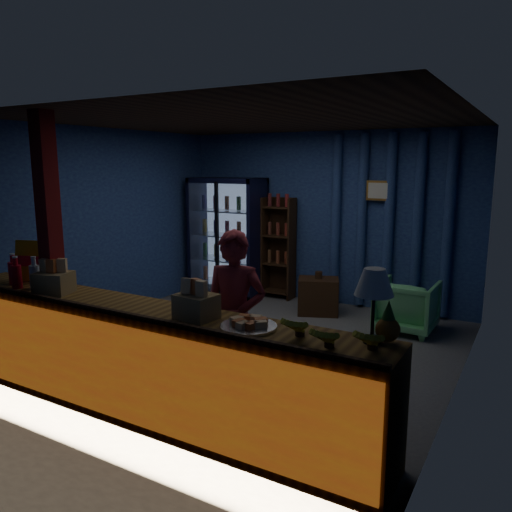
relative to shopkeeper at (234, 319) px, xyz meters
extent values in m
plane|color=#515154|center=(-0.62, 1.36, -0.79)|extent=(4.60, 4.60, 0.00)
plane|color=navy|center=(-0.62, 3.56, 0.51)|extent=(4.60, 0.00, 4.60)
plane|color=navy|center=(-0.62, -0.84, 0.51)|extent=(4.60, 0.00, 4.60)
plane|color=navy|center=(-2.92, 1.36, 0.51)|extent=(0.00, 4.40, 4.40)
plane|color=navy|center=(1.68, 1.36, 0.51)|extent=(0.00, 4.40, 4.40)
plane|color=#472D19|center=(-0.62, 1.36, 1.81)|extent=(4.60, 4.60, 0.00)
cube|color=brown|center=(-0.62, -0.54, -0.31)|extent=(4.40, 0.55, 0.95)
cube|color=#EE4D1C|center=(-0.62, -0.83, -0.31)|extent=(4.35, 0.02, 0.81)
cube|color=#362011|center=(-0.62, -0.81, 0.18)|extent=(4.40, 0.04, 0.04)
cube|color=maroon|center=(-1.67, -0.54, 0.51)|extent=(0.16, 0.16, 2.60)
cube|color=black|center=(-2.17, 3.48, 0.16)|extent=(1.20, 0.06, 1.90)
cube|color=black|center=(-2.74, 3.21, 0.16)|extent=(0.06, 0.60, 1.90)
cube|color=black|center=(-1.60, 3.21, 0.16)|extent=(0.06, 0.60, 1.90)
cube|color=black|center=(-2.17, 3.21, 1.07)|extent=(1.20, 0.60, 0.08)
cube|color=black|center=(-2.17, 3.21, -0.75)|extent=(1.20, 0.60, 0.08)
cube|color=#99B2D8|center=(-2.17, 3.43, 0.16)|extent=(1.08, 0.02, 1.74)
cube|color=white|center=(-2.17, 2.93, 0.16)|extent=(1.12, 0.02, 1.78)
cube|color=black|center=(-2.17, 2.91, 0.16)|extent=(0.05, 0.05, 1.80)
cube|color=silver|center=(-2.17, 3.21, -0.62)|extent=(1.08, 0.48, 0.02)
cylinder|color=#B44A19|center=(-2.62, 3.21, -0.49)|extent=(0.07, 0.07, 0.22)
cylinder|color=#19671C|center=(-2.39, 3.21, -0.49)|extent=(0.07, 0.07, 0.22)
cylinder|color=#A28318|center=(-2.17, 3.21, -0.49)|extent=(0.07, 0.07, 0.22)
cylinder|color=navy|center=(-1.94, 3.21, -0.49)|extent=(0.07, 0.07, 0.22)
cylinder|color=maroon|center=(-1.72, 3.21, -0.49)|extent=(0.07, 0.07, 0.22)
cube|color=silver|center=(-2.17, 3.21, -0.22)|extent=(1.08, 0.48, 0.02)
cylinder|color=#19671C|center=(-2.62, 3.21, -0.09)|extent=(0.07, 0.07, 0.22)
cylinder|color=#A28318|center=(-2.39, 3.21, -0.09)|extent=(0.07, 0.07, 0.22)
cylinder|color=navy|center=(-2.17, 3.21, -0.09)|extent=(0.07, 0.07, 0.22)
cylinder|color=maroon|center=(-1.94, 3.21, -0.09)|extent=(0.07, 0.07, 0.22)
cylinder|color=#B44A19|center=(-1.72, 3.21, -0.09)|extent=(0.07, 0.07, 0.22)
cube|color=silver|center=(-2.17, 3.21, 0.18)|extent=(1.08, 0.48, 0.02)
cylinder|color=#A28318|center=(-2.62, 3.21, 0.31)|extent=(0.07, 0.07, 0.22)
cylinder|color=navy|center=(-2.39, 3.21, 0.31)|extent=(0.07, 0.07, 0.22)
cylinder|color=maroon|center=(-2.17, 3.21, 0.31)|extent=(0.07, 0.07, 0.22)
cylinder|color=#B44A19|center=(-1.94, 3.21, 0.31)|extent=(0.07, 0.07, 0.22)
cylinder|color=#19671C|center=(-1.72, 3.21, 0.31)|extent=(0.07, 0.07, 0.22)
cube|color=silver|center=(-2.17, 3.21, 0.58)|extent=(1.08, 0.48, 0.02)
cylinder|color=navy|center=(-2.62, 3.21, 0.71)|extent=(0.07, 0.07, 0.22)
cylinder|color=maroon|center=(-2.39, 3.21, 0.71)|extent=(0.07, 0.07, 0.22)
cylinder|color=#B44A19|center=(-2.17, 3.21, 0.71)|extent=(0.07, 0.07, 0.22)
cylinder|color=#19671C|center=(-1.94, 3.21, 0.71)|extent=(0.07, 0.07, 0.22)
cylinder|color=#A28318|center=(-1.72, 3.21, 0.71)|extent=(0.07, 0.07, 0.22)
cube|color=#362011|center=(-1.32, 3.51, 0.01)|extent=(0.50, 0.02, 1.60)
cube|color=#362011|center=(-1.55, 3.38, 0.01)|extent=(0.03, 0.28, 1.60)
cube|color=#362011|center=(-1.08, 3.38, 0.01)|extent=(0.03, 0.28, 1.60)
cube|color=#362011|center=(-1.32, 3.38, -0.69)|extent=(0.46, 0.26, 0.02)
cube|color=#362011|center=(-1.32, 3.38, -0.24)|extent=(0.46, 0.26, 0.02)
cube|color=#362011|center=(-1.32, 3.38, 0.21)|extent=(0.46, 0.26, 0.02)
cube|color=#362011|center=(-1.32, 3.38, 0.66)|extent=(0.46, 0.26, 0.02)
cylinder|color=navy|center=(-0.42, 3.50, 0.51)|extent=(0.14, 0.14, 2.50)
cylinder|color=navy|center=(-0.02, 3.50, 0.51)|extent=(0.14, 0.14, 2.50)
cylinder|color=navy|center=(0.38, 3.50, 0.51)|extent=(0.14, 0.14, 2.50)
cylinder|color=navy|center=(0.78, 3.50, 0.51)|extent=(0.14, 0.14, 2.50)
cylinder|color=navy|center=(1.18, 3.50, 0.51)|extent=(0.14, 0.14, 2.50)
cube|color=#C58B31|center=(0.23, 3.46, 0.96)|extent=(0.36, 0.03, 0.28)
cube|color=silver|center=(0.23, 3.44, 0.96)|extent=(0.30, 0.01, 0.22)
imported|color=maroon|center=(0.00, 0.00, 0.00)|extent=(0.65, 0.50, 1.57)
imported|color=#62C577|center=(0.86, 2.77, -0.45)|extent=(0.72, 0.74, 0.66)
cube|color=#362011|center=(-0.42, 2.89, -0.53)|extent=(0.68, 0.60, 0.51)
cylinder|color=#362011|center=(-0.42, 2.89, -0.22)|extent=(0.10, 0.10, 0.10)
cube|color=orange|center=(-2.12, -0.35, 0.37)|extent=(0.52, 0.26, 0.41)
cube|color=red|center=(-2.12, -0.37, 0.37)|extent=(0.42, 0.17, 0.10)
cylinder|color=red|center=(-2.22, -0.57, 0.28)|extent=(0.10, 0.10, 0.22)
cylinder|color=red|center=(-2.22, -0.57, 0.43)|extent=(0.04, 0.04, 0.09)
cylinder|color=white|center=(-2.22, -0.57, 0.47)|extent=(0.05, 0.05, 0.02)
cylinder|color=red|center=(-2.06, -0.65, 0.28)|extent=(0.10, 0.10, 0.22)
cylinder|color=red|center=(-2.06, -0.65, 0.43)|extent=(0.04, 0.04, 0.09)
cylinder|color=white|center=(-2.06, -0.65, 0.47)|extent=(0.05, 0.05, 0.02)
cylinder|color=silver|center=(-1.90, -0.57, 0.28)|extent=(0.10, 0.10, 0.22)
cylinder|color=silver|center=(-1.90, -0.57, 0.43)|extent=(0.04, 0.04, 0.09)
cylinder|color=white|center=(-1.90, -0.57, 0.47)|extent=(0.05, 0.05, 0.02)
cube|color=olive|center=(-1.59, -0.60, 0.26)|extent=(0.37, 0.33, 0.20)
cube|color=orange|center=(-1.66, -0.62, 0.42)|extent=(0.09, 0.08, 0.13)
cube|color=#BD4523|center=(-1.59, -0.60, 0.42)|extent=(0.09, 0.08, 0.13)
cube|color=orange|center=(-1.52, -0.57, 0.42)|extent=(0.09, 0.08, 0.13)
cube|color=olive|center=(0.01, -0.55, 0.26)|extent=(0.32, 0.27, 0.19)
cube|color=orange|center=(-0.07, -0.55, 0.42)|extent=(0.08, 0.06, 0.12)
cube|color=#BD4523|center=(0.01, -0.55, 0.42)|extent=(0.08, 0.06, 0.12)
cube|color=orange|center=(0.08, -0.56, 0.42)|extent=(0.08, 0.06, 0.12)
cylinder|color=silver|center=(0.47, -0.55, 0.18)|extent=(0.42, 0.42, 0.02)
cube|color=orange|center=(0.55, -0.55, 0.21)|extent=(0.09, 0.06, 0.05)
cube|color=#BD4523|center=(0.53, -0.49, 0.21)|extent=(0.11, 0.11, 0.05)
cube|color=orange|center=(0.47, -0.47, 0.21)|extent=(0.06, 0.09, 0.05)
cube|color=#BD4523|center=(0.41, -0.49, 0.21)|extent=(0.11, 0.11, 0.05)
cube|color=orange|center=(0.39, -0.55, 0.21)|extent=(0.09, 0.06, 0.05)
cube|color=#BD4523|center=(0.41, -0.61, 0.21)|extent=(0.11, 0.11, 0.05)
cube|color=orange|center=(0.47, -0.64, 0.21)|extent=(0.06, 0.09, 0.05)
cube|color=#BD4523|center=(0.53, -0.61, 0.21)|extent=(0.11, 0.11, 0.05)
cylinder|color=black|center=(1.34, -0.40, 0.18)|extent=(0.12, 0.12, 0.04)
cylinder|color=black|center=(1.34, -0.40, 0.36)|extent=(0.02, 0.02, 0.36)
cone|color=white|center=(1.34, -0.40, 0.58)|extent=(0.26, 0.26, 0.18)
sphere|color=#8F551A|center=(1.43, -0.35, 0.26)|extent=(0.16, 0.16, 0.16)
cone|color=#1D551D|center=(1.43, -0.35, 0.39)|extent=(0.09, 0.09, 0.13)
camera|label=1|loc=(2.25, -3.54, 1.35)|focal=35.00mm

